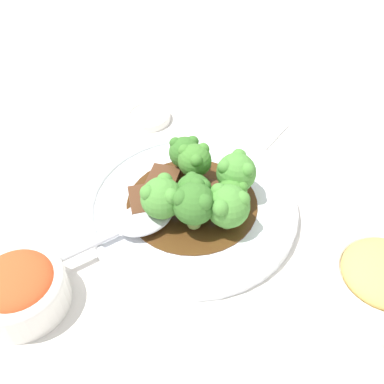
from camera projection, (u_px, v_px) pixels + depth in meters
name	position (u px, v px, depth m)	size (l,w,h in m)	color
ground_plane	(192.00, 211.00, 0.56)	(4.00, 4.00, 0.00)	silver
main_plate	(192.00, 206.00, 0.55)	(0.26, 0.26, 0.02)	white
beef_strip_0	(160.00, 186.00, 0.56)	(0.06, 0.08, 0.01)	#56331E
beef_strip_1	(211.00, 190.00, 0.55)	(0.05, 0.04, 0.01)	#56331E
beef_strip_2	(146.00, 201.00, 0.54)	(0.06, 0.06, 0.01)	#56331E
broccoli_floret_0	(236.00, 172.00, 0.54)	(0.05, 0.05, 0.06)	#8EB756
broccoli_floret_1	(194.00, 191.00, 0.52)	(0.04, 0.04, 0.05)	#7FA84C
broccoli_floret_2	(185.00, 152.00, 0.57)	(0.04, 0.04, 0.05)	#7FA84C
broccoli_floret_3	(194.00, 203.00, 0.50)	(0.05, 0.05, 0.06)	#8EB756
broccoli_floret_4	(232.00, 192.00, 0.53)	(0.04, 0.04, 0.04)	#7FA84C
broccoli_floret_5	(195.00, 160.00, 0.55)	(0.04, 0.04, 0.05)	#7FA84C
broccoli_floret_6	(162.00, 197.00, 0.50)	(0.05, 0.05, 0.06)	#7FA84C
broccoli_floret_7	(227.00, 207.00, 0.50)	(0.05, 0.05, 0.05)	#7FA84C
serving_spoon	(134.00, 224.00, 0.51)	(0.08, 0.22, 0.01)	silver
side_bowl_kimchi	(19.00, 288.00, 0.45)	(0.10, 0.10, 0.05)	white
side_bowl_appetizer	(381.00, 282.00, 0.45)	(0.11, 0.11, 0.06)	white
sauce_dish	(149.00, 116.00, 0.69)	(0.07, 0.07, 0.01)	white
paper_napkin	(251.00, 125.00, 0.68)	(0.10, 0.08, 0.01)	white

